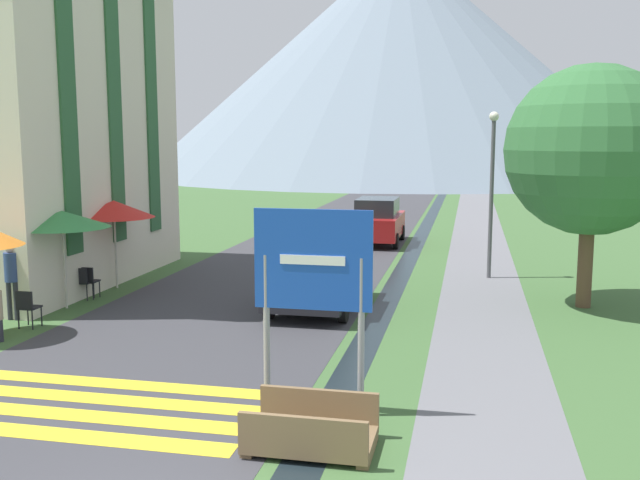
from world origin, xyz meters
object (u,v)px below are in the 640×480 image
(person_standing_terrace, at_px, (12,276))
(streetlamp, at_px, (492,180))
(person_seated_near, at_px, (58,274))
(tree_by_path, at_px, (591,150))
(cafe_chair_far_right, at_px, (88,279))
(cafe_chair_far_left, at_px, (82,280))
(cafe_umbrella_rear_red, at_px, (114,209))
(road_sign, at_px, (313,280))
(footbridge, at_px, (311,432))
(hotel_building, at_px, (22,93))
(parked_car_far, at_px, (378,221))
(cafe_umbrella_middle_green, at_px, (62,219))
(parked_car_near, at_px, (317,273))
(cafe_chair_near_right, at_px, (27,305))

(person_standing_terrace, relative_size, streetlamp, 0.36)
(person_seated_near, bearing_deg, tree_by_path, 9.17)
(person_seated_near, bearing_deg, streetlamp, 26.52)
(cafe_chair_far_right, xyz_separation_m, cafe_chair_far_left, (-0.09, -0.14, 0.00))
(cafe_umbrella_rear_red, distance_m, person_seated_near, 2.44)
(cafe_umbrella_rear_red, bearing_deg, road_sign, -46.59)
(footbridge, xyz_separation_m, cafe_chair_far_left, (-7.73, 7.47, 0.29))
(cafe_chair_far_left, bearing_deg, hotel_building, 149.84)
(parked_car_far, distance_m, cafe_umbrella_middle_green, 13.79)
(road_sign, distance_m, parked_car_far, 17.67)
(hotel_building, height_order, cafe_chair_far_right, hotel_building)
(hotel_building, distance_m, parked_car_near, 10.23)
(person_standing_terrace, distance_m, streetlamp, 13.22)
(road_sign, xyz_separation_m, tree_by_path, (5.08, 8.07, 1.79))
(cafe_chair_near_right, bearing_deg, tree_by_path, 23.40)
(hotel_building, bearing_deg, parked_car_near, -11.50)
(hotel_building, distance_m, person_seated_near, 5.76)
(road_sign, distance_m, streetlamp, 11.78)
(hotel_building, height_order, parked_car_near, hotel_building)
(parked_car_near, height_order, parked_car_far, same)
(cafe_chair_far_right, relative_size, cafe_umbrella_rear_red, 0.35)
(parked_car_near, distance_m, cafe_chair_near_right, 6.60)
(hotel_building, distance_m, parked_car_far, 13.74)
(cafe_umbrella_middle_green, relative_size, tree_by_path, 0.41)
(cafe_chair_far_right, bearing_deg, streetlamp, 33.14)
(cafe_umbrella_middle_green, bearing_deg, road_sign, -35.62)
(cafe_chair_far_left, bearing_deg, parked_car_near, 8.74)
(footbridge, relative_size, cafe_umbrella_middle_green, 0.70)
(road_sign, xyz_separation_m, person_standing_terrace, (-7.95, 4.02, -1.03))
(parked_car_far, distance_m, tree_by_path, 11.82)
(cafe_umbrella_rear_red, bearing_deg, footbridge, -49.95)
(cafe_umbrella_rear_red, bearing_deg, streetlamp, 19.63)
(road_sign, distance_m, person_seated_near, 10.08)
(person_standing_terrace, bearing_deg, cafe_umbrella_rear_red, 80.61)
(cafe_umbrella_middle_green, bearing_deg, footbridge, -40.66)
(person_seated_near, bearing_deg, cafe_chair_near_right, -71.83)
(parked_car_far, relative_size, cafe_chair_near_right, 4.71)
(parked_car_near, bearing_deg, cafe_chair_far_right, -178.69)
(hotel_building, relative_size, cafe_chair_far_right, 11.77)
(cafe_chair_far_right, bearing_deg, parked_car_far, 68.42)
(cafe_chair_near_right, relative_size, streetlamp, 0.17)
(footbridge, relative_size, streetlamp, 0.35)
(parked_car_far, distance_m, streetlamp, 7.73)
(footbridge, height_order, cafe_umbrella_rear_red, cafe_umbrella_rear_red)
(cafe_chair_near_right, distance_m, cafe_umbrella_rear_red, 4.65)
(cafe_chair_near_right, relative_size, cafe_umbrella_rear_red, 0.35)
(hotel_building, bearing_deg, person_standing_terrace, -60.77)
(cafe_umbrella_rear_red, bearing_deg, cafe_chair_far_right, -92.09)
(parked_car_near, bearing_deg, cafe_chair_near_right, -152.41)
(cafe_chair_far_left, bearing_deg, person_standing_terrace, -96.20)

